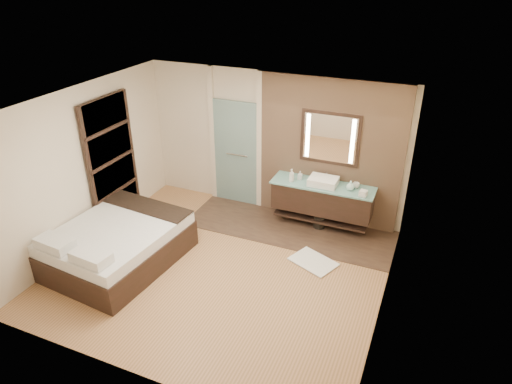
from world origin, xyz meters
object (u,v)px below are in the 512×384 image
at_px(bed, 117,244).
at_px(waste_bin, 319,221).
at_px(vanity, 322,198).
at_px(mirror_unit, 330,138).

height_order(bed, waste_bin, bed).
relative_size(vanity, waste_bin, 6.83).
bearing_deg(bed, mirror_unit, 48.99).
distance_m(vanity, mirror_unit, 1.10).
relative_size(mirror_unit, bed, 0.47).
relative_size(vanity, bed, 0.83).
xyz_separation_m(vanity, bed, (-2.74, -2.38, -0.25)).
relative_size(vanity, mirror_unit, 1.75).
bearing_deg(waste_bin, bed, -139.80).
xyz_separation_m(vanity, mirror_unit, (0.00, 0.24, 1.07)).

